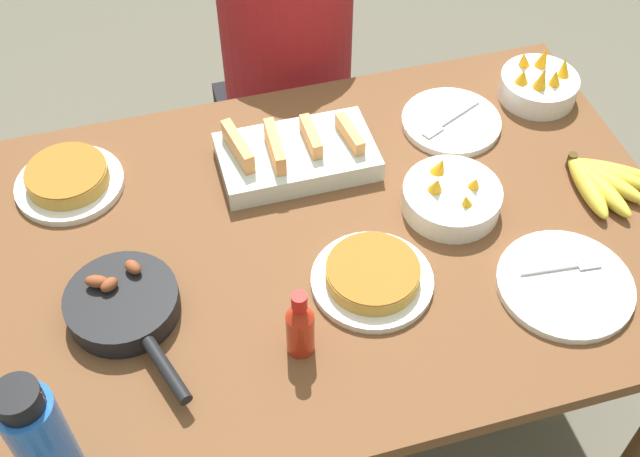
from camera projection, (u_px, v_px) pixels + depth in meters
ground_plane at (320, 414)px, 2.17m from camera, size 14.00×14.00×0.00m
dining_table at (320, 269)px, 1.69m from camera, size 1.45×0.94×0.74m
banana_bunch at (602, 180)px, 1.69m from camera, size 0.19×0.21×0.04m
melon_tray at (295, 155)px, 1.72m from camera, size 0.33×0.19×0.10m
skillet at (124, 305)px, 1.47m from camera, size 0.21×0.34×0.08m
frittata_plate_center at (372, 276)px, 1.52m from camera, size 0.23×0.23×0.05m
frittata_plate_side at (68, 179)px, 1.69m from camera, size 0.23×0.23×0.05m
empty_plate_near_front at (565, 284)px, 1.52m from camera, size 0.26×0.26×0.02m
empty_plate_far_left at (451, 122)px, 1.83m from camera, size 0.23×0.23×0.02m
fruit_bowl_mango at (539, 85)px, 1.87m from camera, size 0.18×0.18×0.11m
fruit_bowl_citrus at (451, 197)px, 1.64m from camera, size 0.20×0.20×0.10m
water_bottle at (40, 438)px, 1.20m from camera, size 0.09×0.09×0.26m
hot_sauce_bottle at (300, 326)px, 1.39m from camera, size 0.05×0.05×0.16m
person_figure at (289, 103)px, 2.24m from camera, size 0.38×0.38×1.22m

